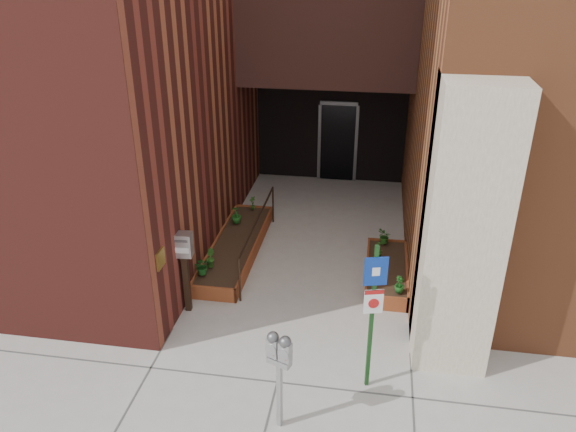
% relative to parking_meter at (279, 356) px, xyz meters
% --- Properties ---
extents(ground, '(80.00, 80.00, 0.00)m').
position_rel_parking_meter_xyz_m(ground, '(-0.18, 1.80, -1.19)').
color(ground, '#9E9991').
rests_on(ground, ground).
extents(planter_left, '(0.90, 3.60, 0.30)m').
position_rel_parking_meter_xyz_m(planter_left, '(-1.73, 4.50, -1.05)').
color(planter_left, brown).
rests_on(planter_left, ground).
extents(planter_right, '(0.80, 2.20, 0.30)m').
position_rel_parking_meter_xyz_m(planter_right, '(1.42, 4.00, -1.05)').
color(planter_right, brown).
rests_on(planter_right, ground).
extents(handrail, '(0.04, 3.34, 0.90)m').
position_rel_parking_meter_xyz_m(handrail, '(-1.23, 4.45, -0.44)').
color(handrail, black).
rests_on(handrail, ground).
extents(parking_meter, '(0.35, 0.23, 1.53)m').
position_rel_parking_meter_xyz_m(parking_meter, '(0.00, 0.00, 0.00)').
color(parking_meter, '#97979A').
rests_on(parking_meter, ground).
extents(sign_post, '(0.32, 0.12, 2.37)m').
position_rel_parking_meter_xyz_m(sign_post, '(1.15, 0.96, 0.27)').
color(sign_post, '#163E17').
rests_on(sign_post, ground).
extents(payment_dropbox, '(0.32, 0.26, 1.55)m').
position_rel_parking_meter_xyz_m(payment_dropbox, '(-2.08, 2.39, -0.07)').
color(payment_dropbox, black).
rests_on(payment_dropbox, ground).
extents(shrub_left_a, '(0.41, 0.41, 0.34)m').
position_rel_parking_meter_xyz_m(shrub_left_a, '(-2.03, 3.14, -0.72)').
color(shrub_left_a, '#17531A').
rests_on(shrub_left_a, planter_left).
extents(shrub_left_b, '(0.27, 0.27, 0.36)m').
position_rel_parking_meter_xyz_m(shrub_left_b, '(-1.97, 3.44, -0.70)').
color(shrub_left_b, '#2B621C').
rests_on(shrub_left_b, planter_left).
extents(shrub_left_c, '(0.27, 0.27, 0.39)m').
position_rel_parking_meter_xyz_m(shrub_left_c, '(-1.93, 5.35, -0.69)').
color(shrub_left_c, '#1E621C').
rests_on(shrub_left_c, planter_left).
extents(shrub_left_d, '(0.24, 0.24, 0.33)m').
position_rel_parking_meter_xyz_m(shrub_left_d, '(-1.71, 6.08, -0.72)').
color(shrub_left_d, '#295D1A').
rests_on(shrub_left_d, planter_left).
extents(shrub_right_a, '(0.25, 0.25, 0.32)m').
position_rel_parking_meter_xyz_m(shrub_right_a, '(1.63, 3.10, -0.73)').
color(shrub_right_a, '#165017').
rests_on(shrub_right_a, planter_right).
extents(shrub_right_b, '(0.22, 0.22, 0.36)m').
position_rel_parking_meter_xyz_m(shrub_right_b, '(1.26, 4.34, -0.70)').
color(shrub_right_b, '#265418').
rests_on(shrub_right_b, planter_right).
extents(shrub_right_c, '(0.36, 0.36, 0.31)m').
position_rel_parking_meter_xyz_m(shrub_right_c, '(1.35, 4.90, -0.73)').
color(shrub_right_c, '#22601B').
rests_on(shrub_right_c, planter_right).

